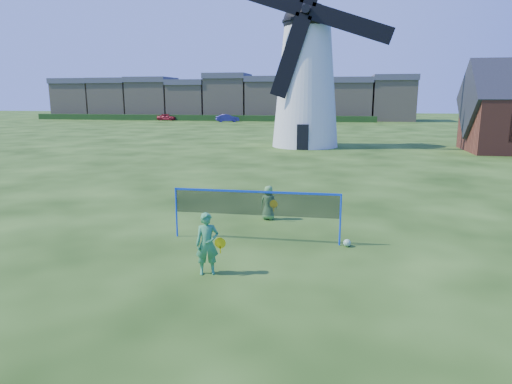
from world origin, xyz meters
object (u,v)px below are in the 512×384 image
at_px(badminton_net, 256,204).
at_px(play_ball, 347,243).
at_px(player_boy, 268,203).
at_px(player_girl, 207,244).
at_px(car_left, 167,117).
at_px(windmill, 306,76).
at_px(car_right, 227,118).

bearing_deg(badminton_net, play_ball, -1.83).
distance_m(badminton_net, player_boy, 2.53).
bearing_deg(player_girl, car_left, 92.86).
height_order(player_boy, play_ball, player_boy).
xyz_separation_m(windmill, car_right, (-15.59, 35.88, -5.30)).
bearing_deg(car_left, player_girl, -153.00).
xyz_separation_m(play_ball, car_right, (-18.71, 62.64, 0.53)).
bearing_deg(play_ball, badminton_net, 178.17).
distance_m(player_girl, play_ball, 4.41).
relative_size(player_girl, player_boy, 1.27).
bearing_deg(windmill, play_ball, -83.35).
bearing_deg(car_right, car_left, 55.13).
distance_m(windmill, player_boy, 24.79).
height_order(play_ball, car_left, car_left).
xyz_separation_m(windmill, play_ball, (3.12, -26.76, -5.83)).
bearing_deg(player_girl, play_ball, 19.43).
bearing_deg(play_ball, car_right, 106.63).
bearing_deg(badminton_net, car_right, 104.34).
distance_m(windmill, badminton_net, 27.10).
height_order(player_girl, player_boy, player_girl).
bearing_deg(player_girl, car_right, 84.33).
relative_size(windmill, car_left, 5.00).
bearing_deg(car_right, badminton_net, 172.73).
bearing_deg(play_ball, player_boy, 136.59).
height_order(windmill, player_boy, windmill).
xyz_separation_m(player_boy, car_left, (-27.82, 62.87, -0.01)).
height_order(windmill, player_girl, windmill).
bearing_deg(windmill, player_boy, -89.01).
bearing_deg(player_boy, badminton_net, 98.07).
bearing_deg(car_right, player_girl, 171.55).
xyz_separation_m(badminton_net, play_ball, (2.72, -0.09, -1.03)).
height_order(badminton_net, play_ball, badminton_net).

